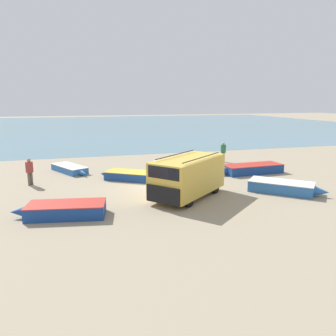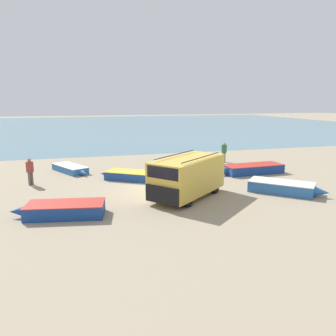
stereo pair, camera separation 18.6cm
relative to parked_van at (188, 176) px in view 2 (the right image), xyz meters
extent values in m
plane|color=gray|center=(-1.41, 3.25, -1.25)|extent=(200.00, 200.00, 0.00)
cube|color=slate|center=(-1.41, 55.25, -1.24)|extent=(120.00, 80.00, 0.01)
cube|color=gold|center=(0.02, 0.02, 0.02)|extent=(5.22, 4.87, 1.97)
cube|color=black|center=(-1.93, -1.62, -0.52)|extent=(1.35, 1.59, 0.89)
cube|color=#1E232D|center=(-1.87, -1.57, 0.61)|extent=(1.27, 1.50, 0.63)
cylinder|color=black|center=(-0.56, -1.71, -0.90)|extent=(0.67, 0.61, 0.69)
cylinder|color=black|center=(-1.78, -0.25, -0.90)|extent=(0.67, 0.61, 0.69)
cylinder|color=black|center=(1.82, 0.28, -0.90)|extent=(0.67, 0.61, 0.69)
cylinder|color=black|center=(0.60, 1.74, -0.90)|extent=(0.67, 0.61, 0.69)
cylinder|color=black|center=(0.56, -0.63, 1.12)|extent=(3.18, 2.67, 0.05)
cylinder|color=black|center=(-0.52, 0.67, 1.12)|extent=(3.18, 2.67, 0.05)
cube|color=navy|center=(6.80, 4.50, -0.93)|extent=(4.52, 1.85, 0.63)
cone|color=navy|center=(4.09, 4.38, -0.93)|extent=(1.00, 0.64, 0.60)
cube|color=#B22D23|center=(6.80, 4.50, -0.68)|extent=(0.27, 1.53, 0.05)
cube|color=#B22D23|center=(6.80, 4.50, -0.60)|extent=(4.57, 1.87, 0.04)
cube|color=navy|center=(-2.52, 5.07, -0.97)|extent=(3.42, 2.99, 0.55)
cone|color=navy|center=(-4.09, 6.11, -0.97)|extent=(0.85, 0.81, 0.53)
cube|color=gold|center=(-2.52, 5.07, -0.76)|extent=(0.95, 1.30, 0.05)
cube|color=gold|center=(-2.52, 5.07, -0.67)|extent=(3.46, 3.02, 0.04)
cube|color=navy|center=(-6.60, -1.40, -0.94)|extent=(3.80, 2.19, 0.61)
cone|color=navy|center=(-8.75, -1.01, -0.94)|extent=(0.88, 0.71, 0.58)
cube|color=#B22D23|center=(-6.60, -1.40, -0.70)|extent=(0.45, 1.47, 0.05)
cube|color=#B22D23|center=(-6.60, -1.40, -0.61)|extent=(3.84, 2.21, 0.04)
cube|color=#2D66AD|center=(-6.50, 8.81, -1.01)|extent=(2.78, 3.68, 0.47)
cone|color=#2D66AD|center=(-5.52, 6.94, -1.01)|extent=(0.75, 0.88, 0.45)
cube|color=silver|center=(-6.50, 8.81, -0.84)|extent=(1.17, 0.74, 0.05)
cube|color=silver|center=(-6.50, 8.81, -0.76)|extent=(2.80, 3.72, 0.04)
cube|color=#234CA3|center=(2.01, 8.03, -0.98)|extent=(3.98, 2.16, 0.53)
cone|color=#234CA3|center=(4.30, 7.72, -0.98)|extent=(0.89, 0.62, 0.51)
cube|color=silver|center=(2.01, 8.03, -0.78)|extent=(0.40, 1.54, 0.05)
cube|color=silver|center=(2.01, 8.03, -0.69)|extent=(4.02, 2.18, 0.04)
cube|color=#2D66AD|center=(5.68, -0.66, -0.93)|extent=(3.73, 3.66, 0.63)
cone|color=#2D66AD|center=(7.29, -2.19, -0.93)|extent=(0.99, 0.98, 0.60)
cube|color=silver|center=(5.68, -0.66, -0.68)|extent=(1.16, 1.20, 0.05)
cube|color=silver|center=(5.68, -0.66, -0.60)|extent=(3.77, 3.69, 0.04)
cylinder|color=#5B564C|center=(0.24, 4.10, -0.85)|extent=(0.15, 0.15, 0.78)
cylinder|color=#5B564C|center=(0.31, 3.95, -0.85)|extent=(0.15, 0.15, 0.78)
cylinder|color=#993833|center=(0.27, 4.03, -0.15)|extent=(0.42, 0.42, 0.62)
sphere|color=#8C664C|center=(0.27, 4.03, 0.26)|extent=(0.21, 0.21, 0.21)
cylinder|color=navy|center=(6.56, 9.19, -0.81)|extent=(0.16, 0.16, 0.87)
cylinder|color=navy|center=(6.72, 9.27, -0.81)|extent=(0.16, 0.16, 0.87)
cylinder|color=#2D6B3D|center=(6.64, 9.23, -0.04)|extent=(0.47, 0.47, 0.69)
sphere|color=tan|center=(6.64, 9.23, 0.42)|extent=(0.23, 0.23, 0.23)
cylinder|color=#5B564C|center=(-8.98, 5.29, -0.82)|extent=(0.16, 0.16, 0.86)
cylinder|color=#5B564C|center=(-8.83, 5.39, -0.82)|extent=(0.16, 0.16, 0.86)
cylinder|color=#993833|center=(-8.91, 5.34, -0.05)|extent=(0.47, 0.47, 0.68)
sphere|color=tan|center=(-8.91, 5.34, 0.41)|extent=(0.23, 0.23, 0.23)
camera|label=1|loc=(-6.15, -16.91, 4.18)|focal=35.00mm
camera|label=2|loc=(-5.97, -16.96, 4.18)|focal=35.00mm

